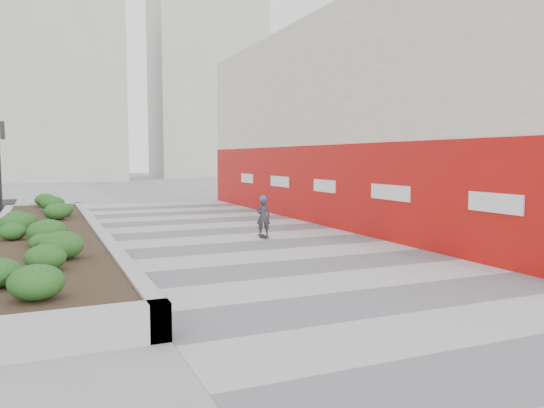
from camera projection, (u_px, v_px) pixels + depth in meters
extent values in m
plane|color=gray|center=(346.00, 283.00, 10.70)|extent=(160.00, 160.00, 0.00)
cube|color=#A8A8AD|center=(284.00, 258.00, 13.45)|extent=(8.00, 36.00, 0.01)
cube|color=beige|center=(379.00, 121.00, 21.36)|extent=(6.00, 24.00, 8.00)
cube|color=#B80E0E|center=(314.00, 185.00, 20.39)|extent=(0.12, 24.00, 3.00)
cube|color=#9E9EA0|center=(54.00, 334.00, 6.81)|extent=(3.00, 0.30, 0.55)
cube|color=#9E9EA0|center=(45.00, 210.00, 22.98)|extent=(3.00, 0.30, 0.55)
cube|color=#9E9EA0|center=(97.00, 235.00, 15.43)|extent=(0.30, 18.00, 0.55)
cube|color=#2D2116|center=(47.00, 239.00, 14.90)|extent=(2.40, 17.40, 0.50)
cylinder|color=black|center=(0.00, 167.00, 23.62)|extent=(0.12, 0.12, 4.20)
cube|color=black|center=(2.00, 130.00, 23.54)|extent=(0.18, 0.28, 0.80)
cube|color=#ADAAA3|center=(45.00, 90.00, 58.11)|extent=(16.00, 12.00, 20.00)
cube|color=#ADAAA3|center=(207.00, 86.00, 70.44)|extent=(14.00, 10.00, 24.00)
cylinder|color=#595654|center=(302.00, 256.00, 13.64)|extent=(0.44, 0.44, 0.01)
cube|color=black|center=(263.00, 236.00, 16.72)|extent=(0.29, 0.74, 0.02)
imported|color=#2C2B31|center=(263.00, 217.00, 16.67)|extent=(0.51, 0.42, 1.20)
sphere|color=blue|center=(263.00, 199.00, 16.62)|extent=(0.23, 0.23, 0.23)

